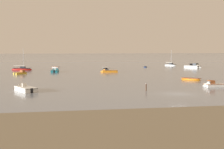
{
  "coord_description": "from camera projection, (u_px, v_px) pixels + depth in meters",
  "views": [
    {
      "loc": [
        -19.13,
        -47.47,
        6.79
      ],
      "look_at": [
        -4.04,
        31.81,
        0.55
      ],
      "focal_mm": 54.53,
      "sensor_mm": 36.0,
      "label": 1
    }
  ],
  "objects": [
    {
      "name": "sailboat_moored_2",
      "position": [
        170.0,
        65.0,
        132.2
      ],
      "size": [
        4.21,
        6.01,
        6.52
      ],
      "rotation": [
        0.0,
        0.0,
        5.18
      ],
      "color": "white",
      "rests_on": "ground"
    },
    {
      "name": "rowboat_moored_5",
      "position": [
        145.0,
        67.0,
        121.91
      ],
      "size": [
        1.25,
        3.03,
        0.47
      ],
      "rotation": [
        0.0,
        0.0,
        1.49
      ],
      "color": "navy",
      "rests_on": "ground"
    },
    {
      "name": "motorboat_moored_1",
      "position": [
        212.0,
        85.0,
        59.91
      ],
      "size": [
        4.7,
        1.8,
        1.75
      ],
      "rotation": [
        0.0,
        0.0,
        3.18
      ],
      "color": "white",
      "rests_on": "ground"
    },
    {
      "name": "rowboat_moored_2",
      "position": [
        191.0,
        79.0,
        72.33
      ],
      "size": [
        4.01,
        4.42,
        0.7
      ],
      "rotation": [
        0.0,
        0.0,
        5.4
      ],
      "color": "orange",
      "rests_on": "ground"
    },
    {
      "name": "rowboat_moored_1",
      "position": [
        193.0,
        64.0,
        140.17
      ],
      "size": [
        4.63,
        3.34,
        0.7
      ],
      "rotation": [
        0.0,
        0.0,
        3.61
      ],
      "color": "black",
      "rests_on": "ground"
    },
    {
      "name": "motorboat_moored_3",
      "position": [
        195.0,
        67.0,
        117.69
      ],
      "size": [
        5.38,
        6.47,
        2.41
      ],
      "rotation": [
        0.0,
        0.0,
        5.31
      ],
      "color": "white",
      "rests_on": "ground"
    },
    {
      "name": "sailboat_moored_1",
      "position": [
        22.0,
        69.0,
        105.23
      ],
      "size": [
        6.7,
        3.7,
        7.17
      ],
      "rotation": [
        0.0,
        0.0,
        6.0
      ],
      "color": "red",
      "rests_on": "ground"
    },
    {
      "name": "motorboat_moored_5",
      "position": [
        24.0,
        89.0,
        54.28
      ],
      "size": [
        4.17,
        6.04,
        1.97
      ],
      "rotation": [
        0.0,
        0.0,
        1.99
      ],
      "color": "white",
      "rests_on": "ground"
    },
    {
      "name": "motorboat_moored_0",
      "position": [
        55.0,
        71.0,
        98.04
      ],
      "size": [
        2.61,
        5.52,
        1.82
      ],
      "rotation": [
        0.0,
        0.0,
        1.42
      ],
      "color": "#197084",
      "rests_on": "ground"
    },
    {
      "name": "motorboat_moored_4",
      "position": [
        22.0,
        73.0,
        89.72
      ],
      "size": [
        3.81,
        3.9,
        1.54
      ],
      "rotation": [
        0.0,
        0.0,
        0.81
      ],
      "color": "gold",
      "rests_on": "ground"
    },
    {
      "name": "rowboat_moored_3",
      "position": [
        105.0,
        68.0,
        114.11
      ],
      "size": [
        1.71,
        4.2,
        0.65
      ],
      "rotation": [
        0.0,
        0.0,
        4.64
      ],
      "color": "black",
      "rests_on": "ground"
    },
    {
      "name": "motorboat_moored_6",
      "position": [
        107.0,
        72.0,
        96.04
      ],
      "size": [
        5.03,
        2.19,
        1.67
      ],
      "rotation": [
        0.0,
        0.0,
        3.04
      ],
      "color": "orange",
      "rests_on": "ground"
    },
    {
      "name": "ground_plane",
      "position": [
        179.0,
        94.0,
        50.58
      ],
      "size": [
        800.0,
        800.0,
        0.0
      ],
      "primitive_type": "plane",
      "color": "gray"
    },
    {
      "name": "mooring_post_left",
      "position": [
        146.0,
        87.0,
        54.46
      ],
      "size": [
        0.22,
        0.22,
        1.33
      ],
      "color": "#4E3323",
      "rests_on": "ground"
    },
    {
      "name": "rowboat_moored_4",
      "position": [
        56.0,
        67.0,
        119.51
      ],
      "size": [
        3.21,
        3.06,
        0.52
      ],
      "rotation": [
        0.0,
        0.0,
        5.54
      ],
      "color": "white",
      "rests_on": "ground"
    }
  ]
}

